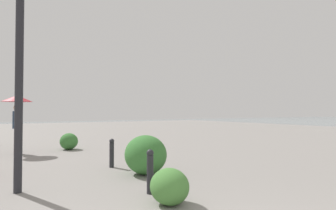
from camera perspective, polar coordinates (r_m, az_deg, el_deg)
The scene contains 7 objects.
lamppost at distance 5.80m, azimuth -28.82°, elevation 13.44°, with size 0.98×0.28×4.47m.
pedestrian at distance 10.78m, azimuth -29.26°, elevation -0.49°, with size 1.00×1.00×2.03m.
bollard_near at distance 4.99m, azimuth -3.80°, elevation -13.61°, with size 0.13×0.13×0.79m.
bollard_mid at distance 7.35m, azimuth -11.80°, elevation -9.75°, with size 0.13×0.13×0.75m.
shrub_low at distance 11.17m, azimuth -20.19°, elevation -7.21°, with size 0.74×0.67×0.63m.
shrub_round at distance 6.45m, azimuth -4.75°, elevation -10.41°, with size 1.07×0.96×0.91m.
shrub_wide at distance 4.45m, azimuth 0.32°, elevation -16.80°, with size 0.67×0.60×0.57m.
Camera 1 is at (-1.09, 1.46, 1.47)m, focal length 28.88 mm.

